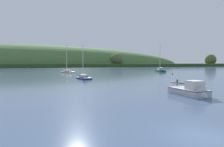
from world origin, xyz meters
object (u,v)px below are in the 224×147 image
object	(u,v)px
fishing_boat_moored	(191,93)
sailboat_far_left	(160,71)
sailboat_midwater_white	(83,79)
mooring_buoy_midchannel	(172,74)
canoe_with_paddler	(177,83)
sailboat_outer_reach	(66,73)

from	to	relation	value
fishing_boat_moored	sailboat_far_left	bearing A→B (deg)	151.70
sailboat_far_left	sailboat_midwater_white	bearing A→B (deg)	142.10
mooring_buoy_midchannel	canoe_with_paddler	bearing A→B (deg)	-123.63
canoe_with_paddler	mooring_buoy_midchannel	size ratio (longest dim) A/B	4.45
sailboat_far_left	sailboat_outer_reach	distance (m)	43.61
canoe_with_paddler	fishing_boat_moored	bearing A→B (deg)	130.03
sailboat_outer_reach	canoe_with_paddler	size ratio (longest dim) A/B	3.69
sailboat_outer_reach	fishing_boat_moored	distance (m)	65.58
mooring_buoy_midchannel	fishing_boat_moored	bearing A→B (deg)	-122.63
canoe_with_paddler	sailboat_far_left	bearing A→B (deg)	-47.53
fishing_boat_moored	mooring_buoy_midchannel	world-z (taller)	fishing_boat_moored
sailboat_midwater_white	canoe_with_paddler	bearing A→B (deg)	-143.64
sailboat_midwater_white	sailboat_far_left	xyz separation A→B (m)	(42.58, 30.78, 0.18)
sailboat_midwater_white	canoe_with_paddler	xyz separation A→B (m)	(17.15, -16.69, -0.05)
sailboat_outer_reach	fishing_boat_moored	xyz separation A→B (m)	(9.53, -64.89, 0.18)
sailboat_far_left	canoe_with_paddler	distance (m)	53.85
sailboat_far_left	mooring_buoy_midchannel	distance (m)	20.39
sailboat_outer_reach	sailboat_midwater_white	bearing A→B (deg)	150.83
sailboat_midwater_white	mooring_buoy_midchannel	world-z (taller)	sailboat_midwater_white
sailboat_outer_reach	canoe_with_paddler	bearing A→B (deg)	168.98
fishing_boat_moored	mooring_buoy_midchannel	distance (m)	50.63
sailboat_far_left	canoe_with_paddler	size ratio (longest dim) A/B	4.05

